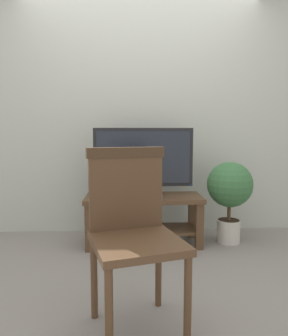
# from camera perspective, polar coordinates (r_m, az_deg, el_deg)

# --- Properties ---
(ground_plane) EXTENTS (12.00, 12.00, 0.00)m
(ground_plane) POSITION_cam_1_polar(r_m,az_deg,el_deg) (2.66, 0.40, -17.59)
(ground_plane) COLOR gray
(back_wall) EXTENTS (7.00, 0.12, 2.80)m
(back_wall) POSITION_cam_1_polar(r_m,az_deg,el_deg) (3.50, -0.61, 11.55)
(back_wall) COLOR #B7BCB2
(back_wall) RESTS_ON ground
(tv_stand) EXTENTS (1.12, 0.44, 0.48)m
(tv_stand) POSITION_cam_1_polar(r_m,az_deg,el_deg) (3.06, -0.05, -7.76)
(tv_stand) COLOR #513823
(tv_stand) RESTS_ON ground
(tv) EXTENTS (0.97, 0.20, 0.66)m
(tv) POSITION_cam_1_polar(r_m,az_deg,el_deg) (3.06, -0.12, 1.57)
(tv) COLOR black
(tv) RESTS_ON tv_stand
(media_box) EXTENTS (0.40, 0.25, 0.07)m
(media_box) POSITION_cam_1_polar(r_m,az_deg,el_deg) (2.93, -0.78, -4.83)
(media_box) COLOR #ADADB2
(media_box) RESTS_ON tv_stand
(cat) EXTENTS (0.23, 0.35, 0.43)m
(cat) POSITION_cam_1_polar(r_m,az_deg,el_deg) (2.88, -0.75, -1.23)
(cat) COLOR black
(cat) RESTS_ON media_box
(wooden_chair) EXTENTS (0.57, 0.57, 1.00)m
(wooden_chair) POSITION_cam_1_polar(r_m,az_deg,el_deg) (1.77, -2.14, -9.93)
(wooden_chair) COLOR #513823
(wooden_chair) RESTS_ON ground
(book_stack) EXTENTS (0.23, 0.19, 0.10)m
(book_stack) POSITION_cam_1_polar(r_m,az_deg,el_deg) (3.03, -7.40, -4.07)
(book_stack) COLOR #B2332D
(book_stack) RESTS_ON tv_stand
(potted_plant) EXTENTS (0.44, 0.44, 0.80)m
(potted_plant) POSITION_cam_1_polar(r_m,az_deg,el_deg) (3.19, 15.37, -3.94)
(potted_plant) COLOR beige
(potted_plant) RESTS_ON ground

